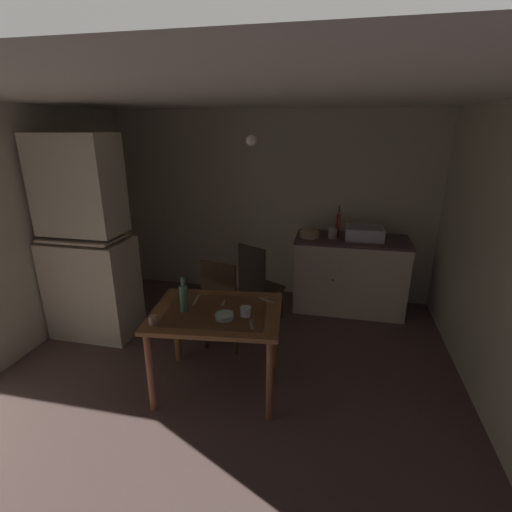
{
  "coord_description": "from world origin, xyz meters",
  "views": [
    {
      "loc": [
        0.89,
        -2.91,
        2.22
      ],
      "look_at": [
        0.2,
        0.24,
        1.11
      ],
      "focal_mm": 26.43,
      "sensor_mm": 36.0,
      "label": 1
    }
  ],
  "objects": [
    {
      "name": "hutch_cabinet",
      "position": [
        -1.67,
        0.42,
        1.01
      ],
      "size": [
        0.88,
        0.54,
        2.16
      ],
      "color": "beige",
      "rests_on": "ground"
    },
    {
      "name": "mixing_bowl_counter",
      "position": [
        0.58,
        1.57,
        0.97
      ],
      "size": [
        0.23,
        0.23,
        0.07
      ],
      "primitive_type": "cylinder",
      "color": "beige",
      "rests_on": "counter_cabinet"
    },
    {
      "name": "chair_by_counter",
      "position": [
        0.05,
        1.03,
        0.49
      ],
      "size": [
        0.54,
        0.54,
        0.97
      ],
      "color": "#362D1E",
      "rests_on": "ground"
    },
    {
      "name": "mug_tall",
      "position": [
        0.22,
        -0.24,
        0.79
      ],
      "size": [
        0.09,
        0.09,
        0.07
      ],
      "primitive_type": "cylinder",
      "color": "white",
      "rests_on": "dining_table"
    },
    {
      "name": "pendant_bulb",
      "position": [
        0.25,
        -0.12,
        2.12
      ],
      "size": [
        0.08,
        0.08,
        0.08
      ],
      "primitive_type": "sphere",
      "color": "#F9EFCC"
    },
    {
      "name": "serving_bowl_wide",
      "position": [
        0.06,
        -0.32,
        0.77
      ],
      "size": [
        0.15,
        0.15,
        0.04
      ],
      "primitive_type": "cylinder",
      "color": "#ADD1C1",
      "rests_on": "dining_table"
    },
    {
      "name": "counter_cabinet",
      "position": [
        1.1,
        1.62,
        0.47
      ],
      "size": [
        1.36,
        0.64,
        0.93
      ],
      "color": "beige",
      "rests_on": "ground"
    },
    {
      "name": "stoneware_crock",
      "position": [
        0.86,
        1.58,
        0.99
      ],
      "size": [
        0.1,
        0.1,
        0.12
      ],
      "primitive_type": "cylinder",
      "color": "beige",
      "rests_on": "counter_cabinet"
    },
    {
      "name": "ground_plane",
      "position": [
        0.0,
        0.0,
        0.0
      ],
      "size": [
        5.25,
        5.25,
        0.0
      ],
      "primitive_type": "plane",
      "color": "brown"
    },
    {
      "name": "sink_basin",
      "position": [
        1.23,
        1.62,
        1.01
      ],
      "size": [
        0.44,
        0.34,
        0.15
      ],
      "color": "white",
      "rests_on": "counter_cabinet"
    },
    {
      "name": "wall_left",
      "position": [
        -2.18,
        0.0,
        1.21
      ],
      "size": [
        0.1,
        3.98,
        2.43
      ],
      "primitive_type": "cube",
      "color": "beige",
      "rests_on": "ground"
    },
    {
      "name": "teaspoon_by_cup",
      "position": [
        -0.02,
        -0.07,
        0.76
      ],
      "size": [
        0.04,
        0.12,
        0.0
      ],
      "primitive_type": "cube",
      "rotation": [
        0.0,
        0.0,
        4.85
      ],
      "color": "beige",
      "rests_on": "dining_table"
    },
    {
      "name": "dining_table",
      "position": [
        -0.04,
        -0.21,
        0.65
      ],
      "size": [
        1.16,
        0.94,
        0.75
      ],
      "color": "brown",
      "rests_on": "ground"
    },
    {
      "name": "ceiling_slab",
      "position": [
        0.0,
        0.0,
        2.48
      ],
      "size": [
        4.35,
        3.98,
        0.1
      ],
      "primitive_type": "cube",
      "color": "white"
    },
    {
      "name": "teacup_cream",
      "position": [
        -0.45,
        -0.53,
        0.79
      ],
      "size": [
        0.07,
        0.07,
        0.07
      ],
      "primitive_type": "cylinder",
      "color": "tan",
      "rests_on": "dining_table"
    },
    {
      "name": "teaspoon_near_bowl",
      "position": [
        0.34,
        0.07,
        0.76
      ],
      "size": [
        0.15,
        0.1,
        0.0
      ],
      "primitive_type": "cube",
      "rotation": [
        0.0,
        0.0,
        2.61
      ],
      "color": "beige",
      "rests_on": "dining_table"
    },
    {
      "name": "hand_pump",
      "position": [
        0.92,
        1.67,
        1.1
      ],
      "size": [
        0.05,
        0.27,
        0.39
      ],
      "color": "maroon",
      "rests_on": "counter_cabinet"
    },
    {
      "name": "chair_far_side",
      "position": [
        -0.18,
        0.42,
        0.5
      ],
      "size": [
        0.45,
        0.45,
        0.98
      ],
      "color": "#372B1A",
      "rests_on": "ground"
    },
    {
      "name": "wall_right",
      "position": [
        2.18,
        0.0,
        1.21
      ],
      "size": [
        0.1,
        3.98,
        2.43
      ],
      "primitive_type": "cube",
      "color": "beige",
      "rests_on": "ground"
    },
    {
      "name": "table_knife",
      "position": [
        -0.28,
        -0.04,
        0.76
      ],
      "size": [
        0.05,
        0.21,
        0.0
      ],
      "primitive_type": "cube",
      "rotation": [
        0.0,
        0.0,
        4.86
      ],
      "color": "silver",
      "rests_on": "dining_table"
    },
    {
      "name": "glass_bottle",
      "position": [
        -0.3,
        -0.27,
        0.88
      ],
      "size": [
        0.07,
        0.07,
        0.3
      ],
      "color": "#4C7F56",
      "rests_on": "dining_table"
    },
    {
      "name": "serving_spoon",
      "position": [
        0.3,
        -0.38,
        0.76
      ],
      "size": [
        0.06,
        0.12,
        0.0
      ],
      "primitive_type": "cube",
      "rotation": [
        0.0,
        0.0,
        1.9
      ],
      "color": "beige",
      "rests_on": "dining_table"
    },
    {
      "name": "wall_back",
      "position": [
        0.0,
        1.99,
        1.21
      ],
      "size": [
        4.35,
        0.1,
        2.43
      ],
      "primitive_type": "cube",
      "color": "beige",
      "rests_on": "ground"
    }
  ]
}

